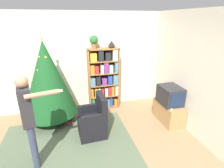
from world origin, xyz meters
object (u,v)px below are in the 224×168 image
christmas_tree (47,79)px  armchair (94,122)px  potted_plant (94,41)px  standing_person (29,116)px  television (170,95)px  table_lamp (112,44)px  bookshelf (104,79)px

christmas_tree → armchair: size_ratio=2.22×
armchair → potted_plant: potted_plant is taller
armchair → standing_person: (-1.11, -0.58, 0.65)m
television → table_lamp: (-1.15, 1.14, 1.10)m
potted_plant → standing_person: bearing=-127.3°
television → table_lamp: size_ratio=2.88×
potted_plant → table_lamp: bearing=-0.0°
bookshelf → table_lamp: table_lamp is taller
christmas_tree → standing_person: (-0.18, -1.44, -0.12)m
bookshelf → television: bearing=-39.5°
armchair → potted_plant: size_ratio=2.80×
christmas_tree → standing_person: size_ratio=1.24×
television → armchair: armchair is taller
television → standing_person: (-2.98, -0.66, 0.28)m
standing_person → table_lamp: size_ratio=8.22×
potted_plant → armchair: bearing=-102.1°
television → table_lamp: 1.95m
bookshelf → christmas_tree: 1.48m
television → potted_plant: size_ratio=1.75×
potted_plant → table_lamp: 0.47m
christmas_tree → table_lamp: size_ratio=10.22×
bookshelf → christmas_tree: size_ratio=0.83×
armchair → potted_plant: (0.26, 1.22, 1.56)m
bookshelf → television: 1.79m
standing_person → television: bearing=90.0°
potted_plant → table_lamp: potted_plant is taller
armchair → christmas_tree: bearing=-135.6°
television → christmas_tree: (-2.79, 0.78, 0.40)m
christmas_tree → table_lamp: (1.65, 0.36, 0.70)m
christmas_tree → standing_person: bearing=-97.3°
bookshelf → television: bookshelf is taller
armchair → standing_person: size_ratio=0.56×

